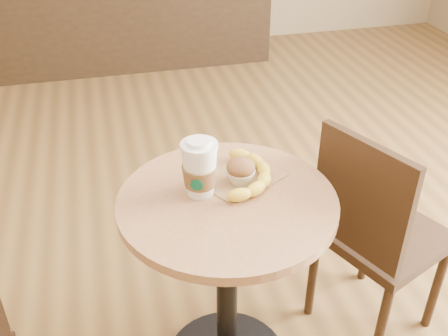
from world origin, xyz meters
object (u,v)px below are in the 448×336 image
Objects in this scene: muffin at (241,171)px; banana at (247,173)px; cafe_table at (227,259)px; chair_right at (375,231)px; coffee_cup at (200,170)px.

muffin is 0.31× the size of banana.
cafe_table is 0.29m from muffin.
chair_right is at bearing 4.65° from cafe_table.
banana is at bearing 62.04° from chair_right.
coffee_cup is at bearing -146.06° from banana.
coffee_cup is at bearing 146.50° from cafe_table.
coffee_cup is 0.17m from banana.
coffee_cup is (-0.61, 0.00, 0.35)m from chair_right.
cafe_table is 2.61× the size of banana.
coffee_cup is (-0.07, 0.05, 0.32)m from cafe_table.
chair_right is at bearing 22.00° from coffee_cup.
cafe_table is 8.46× the size of muffin.
chair_right reaches higher than cafe_table.
muffin is (-0.48, 0.03, 0.31)m from chair_right.
cafe_table is at bearing 71.43° from chair_right.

